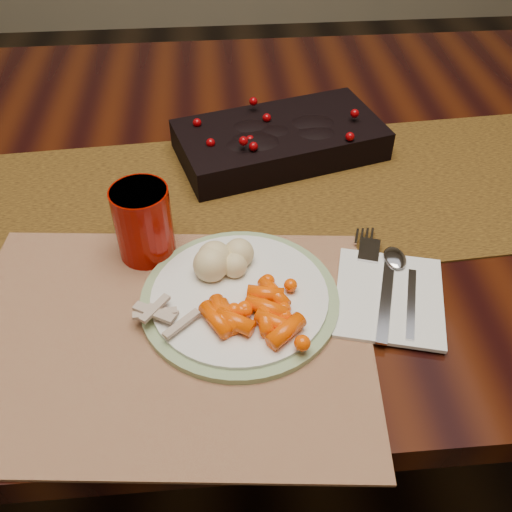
{
  "coord_description": "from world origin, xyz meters",
  "views": [
    {
      "loc": [
        -0.04,
        -0.76,
        1.27
      ],
      "look_at": [
        0.0,
        -0.26,
        0.8
      ],
      "focal_mm": 40.0,
      "sensor_mm": 36.0,
      "label": 1
    }
  ],
  "objects": [
    {
      "name": "floor",
      "position": [
        0.0,
        0.0,
        0.0
      ],
      "size": [
        5.0,
        5.0,
        0.0
      ],
      "primitive_type": "plane",
      "color": "black",
      "rests_on": "ground"
    },
    {
      "name": "dining_table",
      "position": [
        0.0,
        0.0,
        0.38
      ],
      "size": [
        1.8,
        1.0,
        0.75
      ],
      "primitive_type": "cube",
      "color": "black",
      "rests_on": "floor"
    },
    {
      "name": "table_runner",
      "position": [
        0.05,
        -0.08,
        0.75
      ],
      "size": [
        1.71,
        0.46,
        0.0
      ],
      "primitive_type": "cube",
      "rotation": [
        0.0,
        0.0,
        0.06
      ],
      "color": "#321D0E",
      "rests_on": "dining_table"
    },
    {
      "name": "centerpiece",
      "position": [
        0.06,
        0.03,
        0.79
      ],
      "size": [
        0.35,
        0.25,
        0.06
      ],
      "primitive_type": null,
      "rotation": [
        0.0,
        0.0,
        0.27
      ],
      "color": "black",
      "rests_on": "table_runner"
    },
    {
      "name": "placemat_main",
      "position": [
        -0.11,
        -0.33,
        0.75
      ],
      "size": [
        0.51,
        0.4,
        0.0
      ],
      "primitive_type": "cube",
      "rotation": [
        0.0,
        0.0,
        -0.1
      ],
      "color": "brown",
      "rests_on": "dining_table"
    },
    {
      "name": "dinner_plate",
      "position": [
        -0.02,
        -0.29,
        0.76
      ],
      "size": [
        0.25,
        0.25,
        0.01
      ],
      "primitive_type": "cylinder",
      "rotation": [
        0.0,
        0.0,
        0.02
      ],
      "color": "white",
      "rests_on": "placemat_main"
    },
    {
      "name": "baby_carrots",
      "position": [
        -0.01,
        -0.34,
        0.78
      ],
      "size": [
        0.12,
        0.11,
        0.02
      ],
      "primitive_type": null,
      "rotation": [
        0.0,
        0.0,
        0.33
      ],
      "color": "#FA4B00",
      "rests_on": "dinner_plate"
    },
    {
      "name": "mashed_potatoes",
      "position": [
        -0.04,
        -0.25,
        0.79
      ],
      "size": [
        0.08,
        0.07,
        0.04
      ],
      "primitive_type": null,
      "rotation": [
        0.0,
        0.0,
        -0.13
      ],
      "color": "#D8C486",
      "rests_on": "dinner_plate"
    },
    {
      "name": "turkey_shreds",
      "position": [
        -0.11,
        -0.33,
        0.78
      ],
      "size": [
        0.08,
        0.08,
        0.02
      ],
      "primitive_type": null,
      "rotation": [
        0.0,
        0.0,
        0.3
      ],
      "color": "#A39286",
      "rests_on": "dinner_plate"
    },
    {
      "name": "napkin",
      "position": [
        0.16,
        -0.3,
        0.76
      ],
      "size": [
        0.16,
        0.18,
        0.01
      ],
      "primitive_type": "cube",
      "rotation": [
        0.0,
        0.0,
        -0.26
      ],
      "color": "white",
      "rests_on": "placemat_main"
    },
    {
      "name": "fork",
      "position": [
        0.15,
        -0.29,
        0.76
      ],
      "size": [
        0.08,
        0.18,
        0.0
      ],
      "primitive_type": null,
      "rotation": [
        0.0,
        0.0,
        -0.32
      ],
      "color": "#B9B8C6",
      "rests_on": "napkin"
    },
    {
      "name": "spoon",
      "position": [
        0.18,
        -0.29,
        0.76
      ],
      "size": [
        0.07,
        0.15,
        0.0
      ],
      "primitive_type": null,
      "rotation": [
        0.0,
        0.0,
        -0.31
      ],
      "color": "silver",
      "rests_on": "napkin"
    },
    {
      "name": "red_cup",
      "position": [
        -0.14,
        -0.19,
        0.8
      ],
      "size": [
        0.09,
        0.09,
        0.1
      ],
      "primitive_type": "cylinder",
      "rotation": [
        0.0,
        0.0,
        0.24
      ],
      "color": "#820800",
      "rests_on": "placemat_main"
    }
  ]
}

